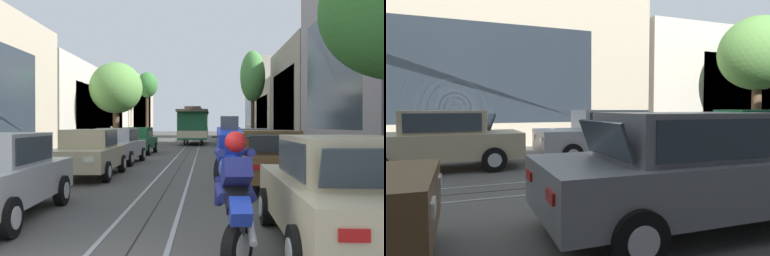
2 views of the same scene
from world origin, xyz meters
TOP-DOWN VIEW (x-y plane):
  - ground_plane at (0.00, 25.47)m, footprint 160.00×160.00m
  - trolley_track_rails at (0.00, 29.83)m, footprint 1.14×71.66m
  - building_facade_left at (-9.59, 31.66)m, footprint 5.52×63.36m
  - building_facade_right at (9.49, 30.73)m, footprint 5.04×63.36m
  - parked_car_beige_second_left at (-2.85, 9.82)m, footprint 2.07×4.39m
  - parked_car_silver_mid_left at (-2.93, 14.71)m, footprint 2.12×4.41m
  - parked_car_green_fourth_left at (-3.01, 20.75)m, footprint 2.08×4.40m
  - parked_car_beige_near_right at (2.97, 1.88)m, footprint 2.05×4.38m
  - parked_car_brown_second_right at (2.81, 7.82)m, footprint 2.03×4.37m
  - parked_car_grey_mid_right at (2.90, 13.23)m, footprint 2.06×4.39m
  - street_tree_kerb_left_second at (-4.88, 23.43)m, footprint 3.49×3.62m
  - street_tree_kerb_left_mid at (-5.36, 41.62)m, footprint 2.29×2.51m
  - street_tree_kerb_right_second at (5.23, 33.27)m, footprint 2.22×2.36m
  - cable_car_trolley at (0.00, 33.37)m, footprint 2.71×9.16m
  - motorcycle_with_rider at (1.40, 1.28)m, footprint 0.52×1.85m
  - pedestrian_on_left_pavement at (-6.33, 28.37)m, footprint 0.55×0.40m

SIDE VIEW (x-z plane):
  - ground_plane at x=0.00m, z-range 0.00..0.00m
  - trolley_track_rails at x=0.00m, z-range 0.00..0.01m
  - parked_car_beige_second_left at x=-2.85m, z-range 0.01..1.59m
  - parked_car_silver_mid_left at x=-2.93m, z-range 0.01..1.59m
  - parked_car_green_fourth_left at x=-3.01m, z-range 0.01..1.59m
  - parked_car_beige_near_right at x=2.97m, z-range 0.01..1.59m
  - parked_car_brown_second_right at x=2.81m, z-range 0.01..1.59m
  - parked_car_grey_mid_right at x=2.90m, z-range 0.01..1.59m
  - pedestrian_on_left_pavement at x=-6.33m, z-range 0.10..1.72m
  - motorcycle_with_rider at x=1.40m, z-range 0.04..1.90m
  - cable_car_trolley at x=0.00m, z-range 0.02..3.30m
  - building_facade_left at x=-9.59m, z-range -0.50..7.51m
  - street_tree_kerb_left_second at x=-4.88m, z-range 1.21..7.07m
  - building_facade_right at x=9.49m, z-range -0.79..9.80m
  - street_tree_kerb_right_second at x=5.23m, z-range 1.82..10.15m
  - street_tree_kerb_left_mid at x=-5.36m, z-range 2.26..9.76m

